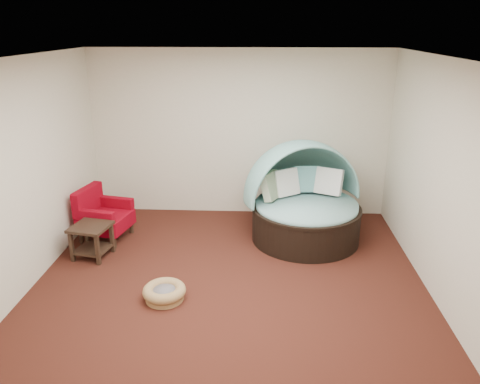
{
  "coord_description": "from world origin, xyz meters",
  "views": [
    {
      "loc": [
        0.4,
        -5.23,
        3.14
      ],
      "look_at": [
        0.11,
        0.6,
        1.04
      ],
      "focal_mm": 35.0,
      "sensor_mm": 36.0,
      "label": 1
    }
  ],
  "objects_px": {
    "pet_basket": "(164,292)",
    "side_table": "(92,237)",
    "canopy_daybed": "(304,194)",
    "red_armchair": "(102,215)"
  },
  "relations": [
    {
      "from": "pet_basket",
      "to": "side_table",
      "type": "xyz_separation_m",
      "value": [
        -1.24,
        1.05,
        0.22
      ]
    },
    {
      "from": "canopy_daybed",
      "to": "red_armchair",
      "type": "xyz_separation_m",
      "value": [
        -3.09,
        -0.2,
        -0.33
      ]
    },
    {
      "from": "pet_basket",
      "to": "red_armchair",
      "type": "bearing_deg",
      "value": 127.54
    },
    {
      "from": "canopy_daybed",
      "to": "pet_basket",
      "type": "xyz_separation_m",
      "value": [
        -1.8,
        -1.88,
        -0.61
      ]
    },
    {
      "from": "pet_basket",
      "to": "side_table",
      "type": "bearing_deg",
      "value": 139.8
    },
    {
      "from": "canopy_daybed",
      "to": "red_armchair",
      "type": "relative_size",
      "value": 2.63
    },
    {
      "from": "red_armchair",
      "to": "side_table",
      "type": "distance_m",
      "value": 0.64
    },
    {
      "from": "red_armchair",
      "to": "side_table",
      "type": "bearing_deg",
      "value": -73.45
    },
    {
      "from": "canopy_daybed",
      "to": "red_armchair",
      "type": "distance_m",
      "value": 3.12
    },
    {
      "from": "canopy_daybed",
      "to": "side_table",
      "type": "relative_size",
      "value": 3.65
    }
  ]
}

